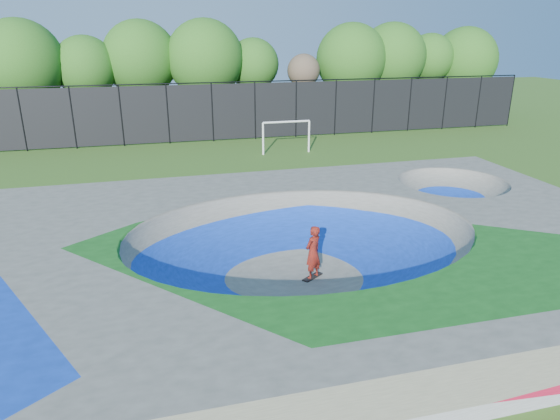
{
  "coord_description": "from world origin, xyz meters",
  "views": [
    {
      "loc": [
        -4.3,
        -13.56,
        7.23
      ],
      "look_at": [
        0.07,
        3.0,
        1.1
      ],
      "focal_mm": 32.0,
      "sensor_mm": 36.0,
      "label": 1
    }
  ],
  "objects": [
    {
      "name": "fence",
      "position": [
        0.0,
        21.0,
        2.1
      ],
      "size": [
        48.09,
        0.09,
        4.04
      ],
      "color": "black",
      "rests_on": "ground"
    },
    {
      "name": "skater",
      "position": [
        0.23,
        -0.36,
        0.86
      ],
      "size": [
        0.75,
        0.69,
        1.73
      ],
      "primitive_type": "imported",
      "rotation": [
        0.0,
        0.0,
        3.72
      ],
      "color": "red",
      "rests_on": "ground"
    },
    {
      "name": "skate_deck",
      "position": [
        0.0,
        0.0,
        0.75
      ],
      "size": [
        22.0,
        14.0,
        1.5
      ],
      "primitive_type": "cube",
      "color": "gray",
      "rests_on": "ground"
    },
    {
      "name": "soccer_goal",
      "position": [
        3.94,
        16.16,
        1.42
      ],
      "size": [
        3.09,
        0.12,
        2.04
      ],
      "color": "white",
      "rests_on": "ground"
    },
    {
      "name": "treeline",
      "position": [
        0.32,
        26.46,
        5.06
      ],
      "size": [
        52.19,
        7.32,
        8.26
      ],
      "color": "#493924",
      "rests_on": "ground"
    },
    {
      "name": "skateboard",
      "position": [
        0.23,
        -0.36,
        0.03
      ],
      "size": [
        0.77,
        0.62,
        0.05
      ],
      "primitive_type": "cube",
      "rotation": [
        0.0,
        0.0,
        0.6
      ],
      "color": "black",
      "rests_on": "ground"
    },
    {
      "name": "ground",
      "position": [
        0.0,
        0.0,
        0.0
      ],
      "size": [
        120.0,
        120.0,
        0.0
      ],
      "primitive_type": "plane",
      "color": "#335A19",
      "rests_on": "ground"
    }
  ]
}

